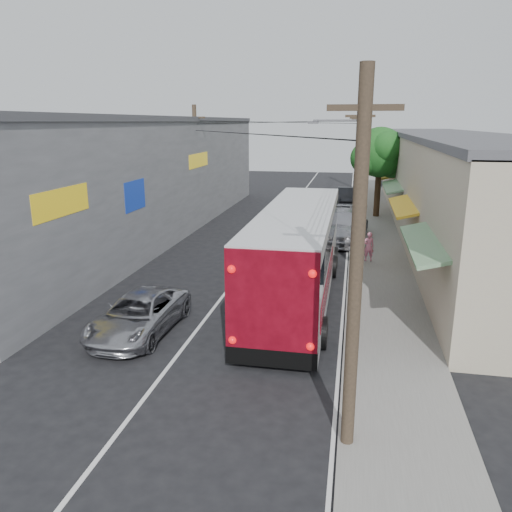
{
  "coord_description": "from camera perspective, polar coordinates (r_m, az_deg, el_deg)",
  "views": [
    {
      "loc": [
        5.07,
        -11.79,
        6.95
      ],
      "look_at": [
        1.42,
        6.79,
        1.83
      ],
      "focal_mm": 35.0,
      "sensor_mm": 36.0,
      "label": 1
    }
  ],
  "objects": [
    {
      "name": "building_right",
      "position": [
        34.51,
        21.11,
        7.8
      ],
      "size": [
        7.09,
        40.0,
        6.25
      ],
      "color": "#B6AD91",
      "rests_on": "ground"
    },
    {
      "name": "street_tree",
      "position": [
        37.91,
        14.08,
        11.24
      ],
      "size": [
        4.4,
        4.0,
        6.6
      ],
      "color": "#3F2B19",
      "rests_on": "ground"
    },
    {
      "name": "parked_car_far",
      "position": [
        44.87,
        10.26,
        6.83
      ],
      "size": [
        1.77,
        4.15,
        1.33
      ],
      "primitive_type": "imported",
      "rotation": [
        0.0,
        0.0,
        0.09
      ],
      "color": "black",
      "rests_on": "ground"
    },
    {
      "name": "parked_car_mid",
      "position": [
        35.35,
        8.9,
        4.76
      ],
      "size": [
        2.07,
        4.28,
        1.41
      ],
      "primitive_type": "imported",
      "rotation": [
        0.0,
        0.0,
        0.1
      ],
      "color": "black",
      "rests_on": "ground"
    },
    {
      "name": "pedestrian_far",
      "position": [
        28.45,
        11.52,
        2.53
      ],
      "size": [
        0.87,
        0.74,
        1.56
      ],
      "primitive_type": "imported",
      "rotation": [
        0.0,
        0.0,
        2.92
      ],
      "color": "#8DB0CD",
      "rests_on": "sidewalk"
    },
    {
      "name": "coach_bus",
      "position": [
        19.92,
        4.77,
        0.4
      ],
      "size": [
        2.96,
        12.81,
        3.69
      ],
      "rotation": [
        0.0,
        0.0,
        0.0
      ],
      "color": "silver",
      "rests_on": "ground"
    },
    {
      "name": "building_left",
      "position": [
        32.89,
        -13.49,
        8.96
      ],
      "size": [
        7.2,
        36.0,
        7.25
      ],
      "color": "gray",
      "rests_on": "ground"
    },
    {
      "name": "parked_suv",
      "position": [
        30.4,
        10.01,
        3.42
      ],
      "size": [
        3.19,
        6.48,
        1.81
      ],
      "primitive_type": "imported",
      "rotation": [
        0.0,
        0.0,
        -0.11
      ],
      "color": "#9B9BA3",
      "rests_on": "ground"
    },
    {
      "name": "utility_poles",
      "position": [
        32.29,
        7.73,
        9.97
      ],
      "size": [
        11.8,
        45.28,
        8.0
      ],
      "color": "#473828",
      "rests_on": "ground"
    },
    {
      "name": "sidewalk",
      "position": [
        32.56,
        13.37,
        2.49
      ],
      "size": [
        3.0,
        80.0,
        0.12
      ],
      "primitive_type": "cube",
      "color": "slate",
      "rests_on": "ground"
    },
    {
      "name": "ground",
      "position": [
        14.59,
        -11.0,
        -13.63
      ],
      "size": [
        120.0,
        120.0,
        0.0
      ],
      "primitive_type": "plane",
      "color": "black",
      "rests_on": "ground"
    },
    {
      "name": "jeepney",
      "position": [
        17.36,
        -13.24,
        -6.54
      ],
      "size": [
        2.35,
        4.84,
        1.33
      ],
      "primitive_type": "imported",
      "rotation": [
        0.0,
        0.0,
        -0.03
      ],
      "color": "#B1B1B8",
      "rests_on": "ground"
    },
    {
      "name": "pedestrian_near",
      "position": [
        25.75,
        12.75,
        1.06
      ],
      "size": [
        0.6,
        0.46,
        1.49
      ],
      "primitive_type": "imported",
      "rotation": [
        0.0,
        0.0,
        3.34
      ],
      "color": "pink",
      "rests_on": "sidewalk"
    }
  ]
}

